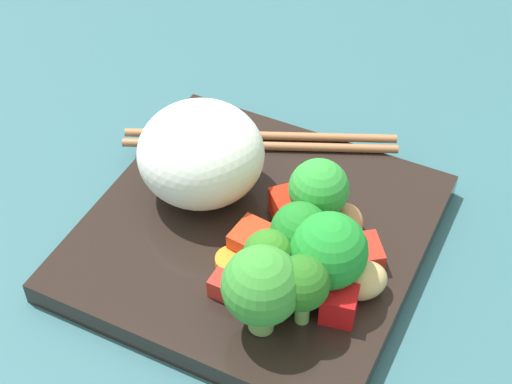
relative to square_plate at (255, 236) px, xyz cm
name	(u,v)px	position (x,y,z in cm)	size (l,w,h in cm)	color
ground_plane	(255,253)	(0.00, 0.00, -1.95)	(110.00, 110.00, 2.00)	#2E5C64
square_plate	(255,236)	(0.00, 0.00, 0.00)	(24.05, 24.05, 1.90)	black
rice_mound	(201,154)	(5.23, -1.87, 4.81)	(9.13, 9.50, 7.72)	white
broccoli_floret_0	(299,234)	(-4.31, 2.22, 4.38)	(4.05, 4.05, 5.85)	#76B757
broccoli_floret_1	(329,251)	(-6.78, 3.27, 4.83)	(5.23, 5.23, 6.68)	#67A247
broccoli_floret_2	(302,284)	(-6.18, 6.50, 4.80)	(3.67, 3.67, 5.82)	#73B65E
broccoli_floret_3	(319,190)	(-4.17, -1.71, 4.94)	(4.33, 4.33, 6.36)	#7ABB4E
broccoli_floret_4	(268,258)	(-3.14, 4.82, 4.07)	(3.49, 3.49, 5.31)	#61B155
broccoli_floret_5	(262,287)	(-3.98, 7.79, 4.87)	(5.20, 5.20, 6.75)	#77B25C
carrot_slice_0	(230,261)	(0.12, 3.95, 1.33)	(2.37, 2.37, 0.75)	orange
carrot_slice_1	(318,246)	(-5.06, 0.07, 1.23)	(2.22, 2.22, 0.56)	orange
carrot_slice_2	(281,241)	(-2.42, 0.68, 1.23)	(2.62, 2.62, 0.56)	orange
pepper_chunk_0	(252,240)	(-0.72, 2.07, 1.93)	(2.83, 2.58, 1.95)	red
pepper_chunk_1	(339,305)	(-8.36, 5.05, 2.14)	(2.18, 2.30, 2.37)	red
pepper_chunk_2	(359,253)	(-7.98, -0.12, 1.75)	(3.20, 2.76, 1.59)	red
pepper_chunk_3	(225,286)	(-0.71, 6.45, 1.71)	(2.01, 1.60, 1.52)	red
pepper_chunk_4	(288,206)	(-1.82, -2.03, 2.07)	(2.52, 2.37, 2.24)	red
chicken_piece_1	(347,221)	(-6.26, -2.34, 2.11)	(2.93, 2.39, 2.32)	#C07F4E
chicken_piece_2	(363,281)	(-9.14, 2.56, 2.21)	(3.49, 2.75, 2.52)	tan
chopstick_pair	(260,141)	(3.46, -8.73, 1.30)	(21.58, 10.27, 0.70)	#A16A43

